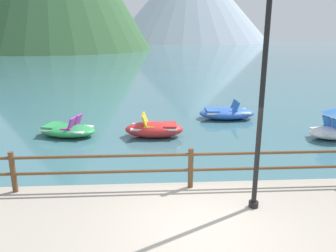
{
  "coord_description": "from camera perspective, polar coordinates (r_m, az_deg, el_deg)",
  "views": [
    {
      "loc": [
        -0.93,
        -5.43,
        3.87
      ],
      "look_at": [
        -0.32,
        5.0,
        0.9
      ],
      "focal_mm": 35.46,
      "sensor_mm": 36.0,
      "label": 1
    }
  ],
  "objects": [
    {
      "name": "pedal_boat_4",
      "position": [
        13.34,
        -16.96,
        -0.63
      ],
      "size": [
        2.49,
        1.81,
        0.81
      ],
      "color": "green",
      "rests_on": "ground"
    },
    {
      "name": "lamp_post",
      "position": [
        6.4,
        16.14,
        8.82
      ],
      "size": [
        0.28,
        0.28,
        4.62
      ],
      "color": "black",
      "rests_on": "promenade_dock"
    },
    {
      "name": "ground_plane",
      "position": [
        45.6,
        -2.2,
        11.0
      ],
      "size": [
        200.0,
        200.0,
        0.0
      ],
      "primitive_type": "plane",
      "color": "#3D6B75"
    },
    {
      "name": "pedal_boat_3",
      "position": [
        15.52,
        10.03,
        2.22
      ],
      "size": [
        2.56,
        1.34,
        0.85
      ],
      "color": "blue",
      "rests_on": "ground"
    },
    {
      "name": "pedal_boat_0",
      "position": [
        12.65,
        -2.36,
        -0.51
      ],
      "size": [
        2.27,
        1.24,
        0.89
      ],
      "color": "red",
      "rests_on": "ground"
    },
    {
      "name": "dock_railing",
      "position": [
        7.61,
        3.93,
        -6.52
      ],
      "size": [
        23.92,
        0.12,
        0.95
      ],
      "color": "brown",
      "rests_on": "promenade_dock"
    }
  ]
}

